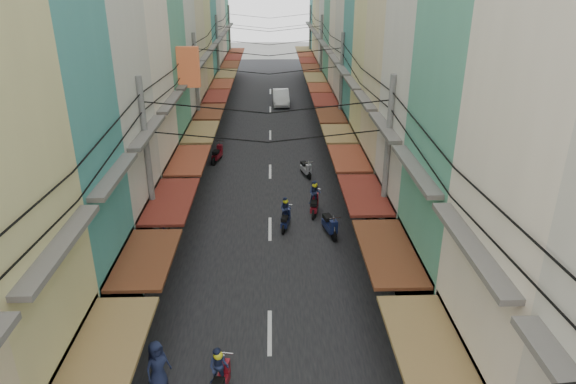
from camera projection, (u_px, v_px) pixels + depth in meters
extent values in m
plane|color=slate|center=(270.00, 300.00, 20.11)|extent=(160.00, 160.00, 0.00)
cube|color=black|center=(270.00, 143.00, 38.47)|extent=(10.00, 80.00, 0.02)
cube|color=slate|center=(183.00, 144.00, 38.28)|extent=(3.00, 80.00, 0.06)
cube|color=slate|center=(356.00, 142.00, 38.65)|extent=(3.00, 80.00, 0.06)
cube|color=olive|center=(107.00, 349.00, 13.06)|extent=(1.80, 4.33, 0.12)
cube|color=#595651|center=(60.00, 246.00, 11.85)|extent=(0.50, 4.23, 0.15)
cube|color=black|center=(107.00, 294.00, 17.70)|extent=(1.20, 4.13, 3.20)
cube|color=#5C2F1A|center=(146.00, 258.00, 17.19)|extent=(1.80, 3.96, 0.12)
cube|color=#595651|center=(115.00, 175.00, 15.99)|extent=(0.50, 3.87, 0.15)
cube|color=beige|center=(44.00, 13.00, 18.46)|extent=(6.00, 5.14, 20.93)
cube|color=black|center=(139.00, 231.00, 22.04)|extent=(1.20, 4.94, 3.20)
cube|color=maroon|center=(171.00, 200.00, 21.53)|extent=(1.80, 4.73, 0.12)
cube|color=#595651|center=(148.00, 132.00, 20.32)|extent=(0.50, 4.63, 0.15)
cube|color=beige|center=(95.00, 45.00, 23.79)|extent=(6.00, 4.95, 17.43)
cube|color=black|center=(162.00, 186.00, 26.67)|extent=(1.20, 4.75, 3.20)
cube|color=brown|center=(189.00, 160.00, 26.16)|extent=(1.80, 4.56, 0.12)
cube|color=#595651|center=(171.00, 102.00, 24.95)|extent=(0.50, 4.46, 0.15)
cube|color=#509B7E|center=(125.00, 43.00, 28.58)|extent=(6.00, 4.99, 16.32)
cube|color=black|center=(178.00, 154.00, 31.24)|extent=(1.20, 4.80, 3.20)
cube|color=olive|center=(201.00, 132.00, 30.73)|extent=(1.80, 4.60, 0.12)
cube|color=#595651|center=(186.00, 82.00, 29.52)|extent=(0.50, 4.50, 0.15)
cube|color=black|center=(189.00, 132.00, 35.66)|extent=(1.20, 4.46, 3.20)
cube|color=#5C2F1A|center=(210.00, 112.00, 35.15)|extent=(1.80, 4.27, 0.12)
cube|color=#595651|center=(197.00, 67.00, 33.95)|extent=(0.50, 4.18, 0.15)
cube|color=black|center=(198.00, 114.00, 40.04)|extent=(1.20, 4.70, 3.20)
cube|color=maroon|center=(217.00, 96.00, 39.53)|extent=(1.80, 4.50, 0.12)
cube|color=#595651|center=(206.00, 57.00, 38.33)|extent=(0.50, 4.40, 0.15)
cube|color=#CCC37F|center=(169.00, 7.00, 41.28)|extent=(6.00, 4.52, 18.44)
cube|color=black|center=(205.00, 100.00, 44.36)|extent=(1.20, 4.34, 3.20)
cube|color=brown|center=(222.00, 84.00, 43.85)|extent=(1.80, 4.16, 0.12)
cube|color=#595651|center=(212.00, 48.00, 42.65)|extent=(0.50, 4.07, 0.15)
cube|color=black|center=(211.00, 89.00, 48.82)|extent=(1.20, 4.99, 3.20)
cube|color=olive|center=(226.00, 74.00, 48.31)|extent=(1.80, 4.78, 0.12)
cube|color=#595651|center=(218.00, 41.00, 47.11)|extent=(0.50, 4.68, 0.15)
cube|color=black|center=(217.00, 78.00, 53.47)|extent=(1.20, 4.74, 3.20)
cube|color=#5C2F1A|center=(230.00, 65.00, 52.96)|extent=(1.80, 4.55, 0.12)
cube|color=#595651|center=(223.00, 34.00, 51.76)|extent=(0.50, 4.45, 0.15)
cube|color=black|center=(221.00, 70.00, 58.02)|extent=(1.20, 4.76, 3.20)
cube|color=maroon|center=(234.00, 57.00, 57.51)|extent=(1.80, 4.56, 0.12)
cube|color=#595651|center=(226.00, 29.00, 56.30)|extent=(0.50, 4.46, 0.15)
cube|color=black|center=(224.00, 63.00, 62.61)|extent=(1.20, 4.84, 3.20)
cube|color=brown|center=(236.00, 51.00, 62.10)|extent=(1.80, 4.64, 0.12)
cube|color=#595651|center=(230.00, 25.00, 60.89)|extent=(0.50, 4.54, 0.15)
cube|color=#502412|center=(189.00, 67.00, 28.24)|extent=(1.20, 0.40, 2.20)
cube|color=olive|center=(429.00, 350.00, 13.03)|extent=(1.80, 4.58, 0.12)
cube|color=#595651|center=(471.00, 246.00, 11.86)|extent=(0.50, 4.48, 0.15)
cube|color=#509B7E|center=(523.00, 122.00, 15.94)|extent=(6.00, 5.03, 15.08)
cube|color=black|center=(427.00, 285.00, 18.22)|extent=(1.20, 4.83, 3.20)
cube|color=#5C2F1A|center=(388.00, 251.00, 17.62)|extent=(1.80, 4.63, 0.12)
cube|color=#595651|center=(415.00, 169.00, 16.46)|extent=(0.50, 4.53, 0.15)
cube|color=beige|center=(480.00, 1.00, 19.15)|extent=(6.00, 4.79, 21.66)
cube|color=black|center=(396.00, 223.00, 22.73)|extent=(1.20, 4.60, 3.20)
cube|color=maroon|center=(364.00, 194.00, 22.13)|extent=(1.80, 4.41, 0.12)
cube|color=#595651|center=(384.00, 127.00, 20.97)|extent=(0.50, 4.31, 0.15)
cube|color=beige|center=(440.00, 6.00, 23.61)|extent=(6.00, 4.52, 20.74)
cube|color=black|center=(376.00, 183.00, 27.00)|extent=(1.20, 4.34, 3.20)
cube|color=brown|center=(349.00, 158.00, 26.41)|extent=(1.80, 4.16, 0.12)
cube|color=#595651|center=(365.00, 101.00, 25.24)|extent=(0.50, 4.07, 0.15)
cube|color=#CCC37F|center=(410.00, 64.00, 28.88)|extent=(6.00, 4.12, 14.13)
cube|color=black|center=(362.00, 156.00, 30.97)|extent=(1.20, 3.96, 3.20)
cube|color=olive|center=(339.00, 134.00, 30.38)|extent=(1.80, 3.79, 0.12)
cube|color=#595651|center=(352.00, 83.00, 29.21)|extent=(0.50, 3.71, 0.15)
cube|color=teal|center=(396.00, 24.00, 32.10)|extent=(6.00, 4.40, 17.68)
cube|color=black|center=(352.00, 135.00, 34.89)|extent=(1.20, 4.23, 3.20)
cube|color=#5C2F1A|center=(331.00, 115.00, 34.29)|extent=(1.80, 4.05, 0.12)
cube|color=#595651|center=(342.00, 70.00, 33.13)|extent=(0.50, 3.96, 0.15)
cube|color=black|center=(343.00, 118.00, 39.04)|extent=(1.20, 4.45, 3.20)
cube|color=maroon|center=(324.00, 100.00, 38.44)|extent=(1.80, 4.26, 0.12)
cube|color=#595651|center=(334.00, 59.00, 37.28)|extent=(0.50, 4.17, 0.15)
cube|color=black|center=(337.00, 104.00, 43.00)|extent=(1.20, 3.84, 3.20)
cube|color=brown|center=(319.00, 88.00, 42.41)|extent=(1.80, 3.68, 0.12)
cube|color=#595651|center=(328.00, 51.00, 41.24)|extent=(0.50, 3.60, 0.15)
cube|color=black|center=(331.00, 93.00, 47.14)|extent=(1.20, 4.81, 3.20)
cube|color=olive|center=(315.00, 77.00, 46.54)|extent=(1.80, 4.61, 0.12)
cube|color=#595651|center=(323.00, 43.00, 45.38)|extent=(0.50, 4.51, 0.15)
cube|color=black|center=(326.00, 82.00, 51.73)|extent=(1.20, 4.80, 3.20)
cube|color=#5C2F1A|center=(311.00, 68.00, 51.14)|extent=(1.80, 4.60, 0.12)
cube|color=#595651|center=(318.00, 37.00, 49.97)|extent=(0.50, 4.50, 0.15)
cube|color=beige|center=(346.00, 7.00, 53.38)|extent=(6.00, 4.32, 16.86)
cube|color=black|center=(321.00, 74.00, 56.01)|extent=(1.20, 4.15, 3.20)
cube|color=maroon|center=(308.00, 61.00, 55.42)|extent=(1.80, 3.97, 0.12)
cube|color=#595651|center=(314.00, 32.00, 54.25)|extent=(0.50, 3.89, 0.15)
cube|color=black|center=(318.00, 67.00, 59.98)|extent=(1.20, 4.16, 3.20)
cube|color=brown|center=(305.00, 55.00, 59.39)|extent=(1.80, 3.99, 0.12)
cube|color=#595651|center=(311.00, 28.00, 58.22)|extent=(0.50, 3.90, 0.15)
cube|color=teal|center=(336.00, 14.00, 62.08)|extent=(6.00, 4.88, 14.34)
cube|color=black|center=(315.00, 60.00, 64.21)|extent=(1.20, 4.68, 3.20)
cube|color=olive|center=(303.00, 49.00, 63.61)|extent=(1.80, 4.49, 0.12)
cube|color=#595651|center=(309.00, 24.00, 62.45)|extent=(0.50, 4.39, 0.15)
cylinder|color=slate|center=(150.00, 176.00, 21.11)|extent=(0.26, 0.26, 8.20)
cylinder|color=slate|center=(386.00, 173.00, 21.39)|extent=(0.26, 0.26, 8.20)
cylinder|color=slate|center=(197.00, 95.00, 34.88)|extent=(0.26, 0.26, 8.20)
cylinder|color=slate|center=(341.00, 94.00, 35.16)|extent=(0.26, 0.26, 8.20)
cylinder|color=slate|center=(218.00, 60.00, 48.65)|extent=(0.26, 0.26, 8.20)
cylinder|color=slate|center=(321.00, 60.00, 48.93)|extent=(0.26, 0.26, 8.20)
cylinder|color=slate|center=(230.00, 41.00, 62.42)|extent=(0.26, 0.26, 8.20)
cylinder|color=slate|center=(310.00, 40.00, 62.70)|extent=(0.26, 0.26, 8.20)
imported|color=silver|center=(281.00, 105.00, 49.59)|extent=(5.07, 2.09, 1.78)
imported|color=black|center=(432.00, 261.00, 22.81)|extent=(1.54, 1.02, 0.99)
cylinder|color=black|center=(222.00, 375.00, 15.98)|extent=(0.10, 0.52, 0.52)
cube|color=maroon|center=(221.00, 368.00, 15.73)|extent=(0.30, 0.28, 0.55)
imported|color=#1F284A|center=(220.00, 384.00, 15.26)|extent=(0.53, 0.37, 1.33)
sphere|color=yellow|center=(218.00, 357.00, 14.87)|extent=(0.28, 0.28, 0.28)
cylinder|color=black|center=(313.00, 204.00, 27.74)|extent=(0.10, 0.53, 0.53)
cylinder|color=black|center=(315.00, 215.00, 26.52)|extent=(0.10, 0.53, 0.53)
cube|color=maroon|center=(314.00, 206.00, 27.06)|extent=(0.35, 1.18, 0.29)
cube|color=black|center=(315.00, 203.00, 26.71)|extent=(0.33, 0.57, 0.19)
cube|color=maroon|center=(314.00, 198.00, 27.49)|extent=(0.31, 0.29, 0.57)
imported|color=#1F284A|center=(314.00, 204.00, 27.01)|extent=(0.54, 0.38, 1.36)
sphere|color=yellow|center=(315.00, 186.00, 26.61)|extent=(0.29, 0.29, 0.29)
cylinder|color=black|center=(285.00, 219.00, 26.14)|extent=(0.09, 0.48, 0.48)
cylinder|color=black|center=(286.00, 230.00, 25.03)|extent=(0.09, 0.48, 0.48)
cube|color=#131D4A|center=(286.00, 222.00, 25.52)|extent=(0.32, 1.07, 0.26)
cube|color=black|center=(286.00, 219.00, 25.20)|extent=(0.30, 0.51, 0.17)
cube|color=#131D4A|center=(285.00, 213.00, 25.91)|extent=(0.28, 0.26, 0.51)
imported|color=#1F284A|center=(286.00, 219.00, 25.48)|extent=(0.49, 0.35, 1.23)
sphere|color=yellow|center=(286.00, 202.00, 25.11)|extent=(0.26, 0.26, 0.26)
cylinder|color=black|center=(328.00, 223.00, 25.65)|extent=(0.11, 0.58, 0.58)
cylinder|color=black|center=(331.00, 236.00, 24.33)|extent=(0.11, 0.58, 0.58)
cube|color=#131D4A|center=(329.00, 226.00, 24.92)|extent=(0.38, 1.28, 0.31)
cube|color=black|center=(330.00, 222.00, 24.53)|extent=(0.36, 0.61, 0.20)
cube|color=#131D4A|center=(328.00, 216.00, 25.38)|extent=(0.33, 0.31, 0.61)
cylinder|color=black|center=(218.00, 154.00, 35.22)|extent=(0.11, 0.57, 0.57)
cylinder|color=black|center=(216.00, 162.00, 33.91)|extent=(0.11, 0.57, 0.57)
cube|color=maroon|center=(217.00, 155.00, 34.49)|extent=(0.37, 1.26, 0.31)
cube|color=black|center=(217.00, 152.00, 34.11)|extent=(0.35, 0.60, 0.20)
cube|color=maroon|center=(218.00, 149.00, 34.95)|extent=(0.33, 0.31, 0.60)
cylinder|color=black|center=(305.00, 168.00, 32.82)|extent=(0.10, 0.53, 0.53)
cylinder|color=black|center=(306.00, 176.00, 31.60)|extent=(0.10, 0.53, 0.53)
cube|color=gray|center=(306.00, 169.00, 32.14)|extent=(0.35, 1.17, 0.29)
cube|color=black|center=(306.00, 166.00, 31.79)|extent=(0.33, 0.56, 0.18)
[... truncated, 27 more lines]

